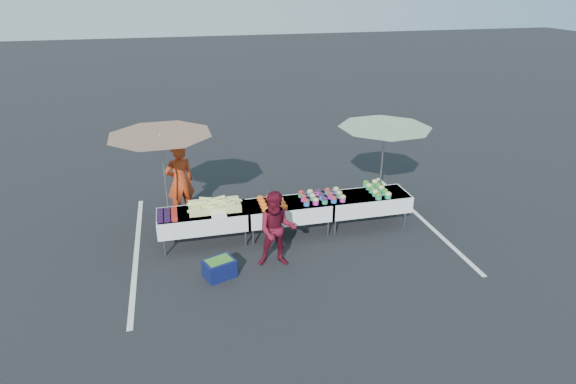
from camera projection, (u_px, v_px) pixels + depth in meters
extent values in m
plane|color=black|center=(288.00, 234.00, 10.54)|extent=(80.00, 80.00, 0.00)
cube|color=silver|center=(137.00, 251.00, 9.85)|extent=(0.10, 5.00, 0.00)
cube|color=silver|center=(421.00, 218.00, 11.23)|extent=(0.10, 5.00, 0.00)
cube|color=white|center=(203.00, 212.00, 9.86)|extent=(1.80, 0.75, 0.04)
cube|color=white|center=(203.00, 219.00, 9.92)|extent=(1.86, 0.81, 0.36)
cylinder|color=slate|center=(165.00, 247.00, 9.64)|extent=(0.04, 0.04, 0.39)
cylinder|color=slate|center=(164.00, 233.00, 10.16)|extent=(0.04, 0.04, 0.39)
cylinder|color=slate|center=(246.00, 237.00, 9.99)|extent=(0.04, 0.04, 0.39)
cylinder|color=slate|center=(241.00, 225.00, 10.52)|extent=(0.04, 0.04, 0.39)
cube|color=white|center=(288.00, 204.00, 10.25)|extent=(1.80, 0.75, 0.04)
cube|color=white|center=(288.00, 210.00, 10.31)|extent=(1.86, 0.81, 0.36)
cylinder|color=slate|center=(253.00, 237.00, 10.03)|extent=(0.04, 0.04, 0.39)
cylinder|color=slate|center=(249.00, 224.00, 10.55)|extent=(0.04, 0.04, 0.39)
cylinder|color=slate|center=(328.00, 228.00, 10.38)|extent=(0.04, 0.04, 0.39)
cylinder|color=slate|center=(320.00, 216.00, 10.90)|extent=(0.04, 0.04, 0.39)
cube|color=white|center=(367.00, 195.00, 10.63)|extent=(1.80, 0.75, 0.04)
cube|color=white|center=(366.00, 202.00, 10.70)|extent=(1.86, 0.81, 0.36)
cylinder|color=slate|center=(335.00, 227.00, 10.41)|extent=(0.04, 0.04, 0.39)
cylinder|color=slate|center=(327.00, 215.00, 10.94)|extent=(0.04, 0.04, 0.39)
cylinder|color=slate|center=(405.00, 219.00, 10.77)|extent=(0.04, 0.04, 0.39)
cylinder|color=slate|center=(393.00, 208.00, 11.29)|extent=(0.04, 0.04, 0.39)
cube|color=black|center=(160.00, 220.00, 9.41)|extent=(0.12, 0.12, 0.08)
cube|color=black|center=(160.00, 217.00, 9.54)|extent=(0.12, 0.12, 0.08)
cube|color=black|center=(160.00, 214.00, 9.66)|extent=(0.12, 0.12, 0.08)
cube|color=black|center=(160.00, 211.00, 9.78)|extent=(0.12, 0.12, 0.08)
cube|color=black|center=(167.00, 219.00, 9.44)|extent=(0.12, 0.12, 0.08)
cube|color=black|center=(167.00, 216.00, 9.57)|extent=(0.12, 0.12, 0.08)
cube|color=black|center=(167.00, 213.00, 9.69)|extent=(0.12, 0.12, 0.08)
cube|color=black|center=(167.00, 210.00, 9.81)|extent=(0.12, 0.12, 0.08)
cube|color=maroon|center=(175.00, 219.00, 9.47)|extent=(0.12, 0.12, 0.08)
cube|color=maroon|center=(174.00, 216.00, 9.60)|extent=(0.12, 0.12, 0.08)
cube|color=maroon|center=(174.00, 213.00, 9.72)|extent=(0.12, 0.12, 0.08)
cube|color=maroon|center=(174.00, 210.00, 9.84)|extent=(0.12, 0.12, 0.08)
cube|color=#D4D76E|center=(215.00, 206.00, 9.92)|extent=(1.05, 0.55, 0.14)
cylinder|color=#D4D76E|center=(228.00, 200.00, 10.11)|extent=(0.27, 0.09, 0.10)
cylinder|color=#D4D76E|center=(195.00, 203.00, 9.84)|extent=(0.27, 0.14, 0.07)
cylinder|color=#D4D76E|center=(220.00, 201.00, 9.79)|extent=(0.27, 0.14, 0.09)
cylinder|color=#D4D76E|center=(193.00, 206.00, 9.84)|extent=(0.27, 0.15, 0.10)
cylinder|color=#D4D76E|center=(206.00, 204.00, 9.79)|extent=(0.27, 0.15, 0.08)
cylinder|color=#D4D76E|center=(212.00, 200.00, 9.90)|extent=(0.27, 0.10, 0.10)
cylinder|color=#D4D76E|center=(213.00, 203.00, 9.79)|extent=(0.27, 0.07, 0.08)
cylinder|color=#D4D76E|center=(209.00, 207.00, 9.70)|extent=(0.27, 0.14, 0.09)
cylinder|color=#D4D76E|center=(206.00, 199.00, 10.02)|extent=(0.27, 0.12, 0.08)
cylinder|color=#D4D76E|center=(236.00, 200.00, 10.08)|extent=(0.27, 0.16, 0.08)
cylinder|color=#D4D76E|center=(199.00, 204.00, 9.78)|extent=(0.27, 0.11, 0.07)
cylinder|color=#D4D76E|center=(211.00, 210.00, 9.68)|extent=(0.27, 0.10, 0.07)
cylinder|color=#D4D76E|center=(219.00, 198.00, 10.03)|extent=(0.27, 0.12, 0.08)
cylinder|color=#D4D76E|center=(194.00, 210.00, 9.60)|extent=(0.27, 0.15, 0.08)
cylinder|color=#D4D76E|center=(197.00, 202.00, 9.83)|extent=(0.27, 0.10, 0.08)
cylinder|color=#D4D76E|center=(225.00, 203.00, 9.89)|extent=(0.27, 0.16, 0.10)
cylinder|color=#D4D76E|center=(201.00, 203.00, 9.74)|extent=(0.27, 0.12, 0.09)
cylinder|color=#D4D76E|center=(229.00, 204.00, 9.72)|extent=(0.27, 0.09, 0.07)
cylinder|color=#D4D76E|center=(232.00, 206.00, 9.79)|extent=(0.27, 0.10, 0.09)
cylinder|color=#D4D76E|center=(227.00, 206.00, 9.83)|extent=(0.27, 0.12, 0.09)
cylinder|color=#D4D76E|center=(218.00, 200.00, 10.13)|extent=(0.27, 0.10, 0.08)
cube|color=white|center=(219.00, 215.00, 9.64)|extent=(0.30, 0.25, 0.05)
cylinder|color=#E14319|center=(265.00, 210.00, 9.86)|extent=(0.15, 0.15, 0.05)
ellipsoid|color=#F24D0D|center=(265.00, 208.00, 9.84)|extent=(0.15, 0.15, 0.08)
cylinder|color=#E14319|center=(264.00, 206.00, 10.02)|extent=(0.15, 0.15, 0.05)
ellipsoid|color=#F24D0D|center=(263.00, 205.00, 10.00)|extent=(0.15, 0.15, 0.08)
cylinder|color=#E14319|center=(262.00, 203.00, 10.18)|extent=(0.15, 0.15, 0.05)
ellipsoid|color=#F24D0D|center=(262.00, 201.00, 10.16)|extent=(0.15, 0.15, 0.08)
cylinder|color=#E14319|center=(260.00, 199.00, 10.34)|extent=(0.15, 0.15, 0.05)
ellipsoid|color=#F24D0D|center=(260.00, 198.00, 10.32)|extent=(0.15, 0.15, 0.08)
cylinder|color=#E14319|center=(275.00, 209.00, 9.90)|extent=(0.15, 0.15, 0.05)
ellipsoid|color=#F24D0D|center=(275.00, 207.00, 9.89)|extent=(0.15, 0.15, 0.08)
cylinder|color=#E14319|center=(273.00, 205.00, 10.06)|extent=(0.15, 0.15, 0.05)
ellipsoid|color=#F24D0D|center=(273.00, 204.00, 10.05)|extent=(0.15, 0.15, 0.08)
cylinder|color=#E14319|center=(271.00, 202.00, 10.22)|extent=(0.15, 0.15, 0.05)
ellipsoid|color=#F24D0D|center=(271.00, 200.00, 10.21)|extent=(0.15, 0.15, 0.08)
cylinder|color=#E14319|center=(269.00, 198.00, 10.38)|extent=(0.15, 0.15, 0.05)
ellipsoid|color=#F24D0D|center=(269.00, 197.00, 10.37)|extent=(0.15, 0.15, 0.08)
cylinder|color=#E14319|center=(284.00, 208.00, 9.95)|extent=(0.15, 0.15, 0.05)
ellipsoid|color=#F24D0D|center=(284.00, 206.00, 9.93)|extent=(0.15, 0.15, 0.08)
cylinder|color=#E14319|center=(282.00, 204.00, 10.11)|extent=(0.15, 0.15, 0.05)
ellipsoid|color=#F24D0D|center=(282.00, 203.00, 10.09)|extent=(0.15, 0.15, 0.08)
cylinder|color=#E14319|center=(280.00, 201.00, 10.27)|extent=(0.15, 0.15, 0.05)
ellipsoid|color=#F24D0D|center=(280.00, 199.00, 10.25)|extent=(0.15, 0.15, 0.08)
cylinder|color=#E14319|center=(278.00, 197.00, 10.43)|extent=(0.15, 0.15, 0.05)
ellipsoid|color=#F24D0D|center=(278.00, 196.00, 10.41)|extent=(0.15, 0.15, 0.08)
cylinder|color=blue|center=(307.00, 203.00, 10.10)|extent=(0.13, 0.13, 0.10)
ellipsoid|color=maroon|center=(307.00, 201.00, 10.07)|extent=(0.14, 0.14, 0.10)
cylinder|color=#C1299C|center=(304.00, 199.00, 10.29)|extent=(0.13, 0.13, 0.10)
ellipsoid|color=maroon|center=(304.00, 196.00, 10.27)|extent=(0.14, 0.14, 0.10)
cylinder|color=#259463|center=(301.00, 195.00, 10.49)|extent=(0.13, 0.13, 0.10)
ellipsoid|color=maroon|center=(301.00, 192.00, 10.46)|extent=(0.14, 0.14, 0.10)
cylinder|color=#C1299C|center=(316.00, 202.00, 10.14)|extent=(0.13, 0.13, 0.10)
ellipsoid|color=tan|center=(316.00, 200.00, 10.12)|extent=(0.14, 0.14, 0.10)
cylinder|color=#259463|center=(313.00, 198.00, 10.34)|extent=(0.13, 0.13, 0.10)
ellipsoid|color=tan|center=(313.00, 195.00, 10.31)|extent=(0.14, 0.14, 0.10)
cylinder|color=blue|center=(310.00, 194.00, 10.53)|extent=(0.13, 0.13, 0.10)
ellipsoid|color=tan|center=(310.00, 191.00, 10.51)|extent=(0.14, 0.14, 0.10)
cylinder|color=#259463|center=(325.00, 201.00, 10.18)|extent=(0.13, 0.13, 0.10)
ellipsoid|color=black|center=(325.00, 199.00, 10.16)|extent=(0.14, 0.14, 0.10)
cylinder|color=blue|center=(322.00, 197.00, 10.38)|extent=(0.13, 0.13, 0.10)
ellipsoid|color=black|center=(322.00, 195.00, 10.36)|extent=(0.14, 0.14, 0.10)
cylinder|color=#C1299C|center=(319.00, 193.00, 10.57)|extent=(0.13, 0.13, 0.10)
ellipsoid|color=black|center=(319.00, 191.00, 10.55)|extent=(0.14, 0.14, 0.10)
cylinder|color=blue|center=(334.00, 200.00, 10.23)|extent=(0.13, 0.13, 0.10)
ellipsoid|color=maroon|center=(334.00, 198.00, 10.20)|extent=(0.14, 0.14, 0.10)
cylinder|color=#C1299C|center=(331.00, 196.00, 10.42)|extent=(0.13, 0.13, 0.10)
ellipsoid|color=maroon|center=(331.00, 194.00, 10.40)|extent=(0.14, 0.14, 0.10)
cylinder|color=#259463|center=(327.00, 192.00, 10.62)|extent=(0.13, 0.13, 0.10)
ellipsoid|color=maroon|center=(327.00, 190.00, 10.59)|extent=(0.14, 0.14, 0.10)
cylinder|color=#C1299C|center=(343.00, 199.00, 10.27)|extent=(0.13, 0.13, 0.10)
ellipsoid|color=tan|center=(343.00, 197.00, 10.25)|extent=(0.14, 0.14, 0.10)
cylinder|color=#259463|center=(339.00, 195.00, 10.47)|extent=(0.13, 0.13, 0.10)
ellipsoid|color=tan|center=(339.00, 193.00, 10.44)|extent=(0.14, 0.14, 0.10)
cylinder|color=blue|center=(336.00, 191.00, 10.66)|extent=(0.13, 0.13, 0.10)
ellipsoid|color=tan|center=(336.00, 189.00, 10.64)|extent=(0.14, 0.14, 0.10)
cylinder|color=#259463|center=(379.00, 197.00, 10.39)|extent=(0.14, 0.14, 0.08)
ellipsoid|color=#397920|center=(379.00, 195.00, 10.37)|extent=(0.14, 0.14, 0.11)
cylinder|color=#259463|center=(375.00, 194.00, 10.55)|extent=(0.14, 0.14, 0.08)
ellipsoid|color=#D1E265|center=(375.00, 192.00, 10.53)|extent=(0.14, 0.14, 0.11)
cylinder|color=#259463|center=(372.00, 191.00, 10.71)|extent=(0.14, 0.14, 0.08)
ellipsoid|color=#397920|center=(372.00, 189.00, 10.69)|extent=(0.14, 0.14, 0.11)
cylinder|color=#259463|center=(369.00, 188.00, 10.87)|extent=(0.14, 0.14, 0.08)
ellipsoid|color=#D1E265|center=(369.00, 185.00, 10.85)|extent=(0.14, 0.14, 0.11)
cylinder|color=#259463|center=(366.00, 185.00, 11.03)|extent=(0.14, 0.14, 0.08)
ellipsoid|color=#397920|center=(366.00, 182.00, 11.01)|extent=(0.14, 0.14, 0.11)
cylinder|color=#259463|center=(388.00, 196.00, 10.44)|extent=(0.14, 0.14, 0.08)
ellipsoid|color=#D1E265|center=(388.00, 194.00, 10.42)|extent=(0.14, 0.14, 0.11)
cylinder|color=#259463|center=(385.00, 193.00, 10.60)|extent=(0.14, 0.14, 0.08)
ellipsoid|color=#397920|center=(385.00, 191.00, 10.58)|extent=(0.14, 0.14, 0.11)
cylinder|color=#259463|center=(381.00, 190.00, 10.76)|extent=(0.14, 0.14, 0.08)
ellipsoid|color=#D1E265|center=(381.00, 188.00, 10.74)|extent=(0.14, 0.14, 0.11)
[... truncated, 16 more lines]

